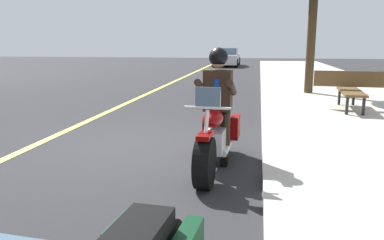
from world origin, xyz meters
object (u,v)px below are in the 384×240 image
car_silver (227,57)px  bench_sidewalk (351,87)px  motorcycle_main (215,137)px  rider_main (218,96)px

car_silver → bench_sidewalk: bearing=13.4°
motorcycle_main → rider_main: 0.61m
bench_sidewalk → rider_main: bearing=-32.2°
car_silver → rider_main: bearing=4.4°
rider_main → bench_sidewalk: bearing=147.8°
bench_sidewalk → motorcycle_main: bearing=-31.2°
motorcycle_main → car_silver: (-24.81, -1.90, 0.24)m
motorcycle_main → rider_main: (-0.19, 0.01, 0.58)m
car_silver → bench_sidewalk: car_silver is taller
rider_main → car_silver: rider_main is taller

